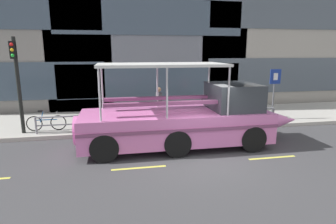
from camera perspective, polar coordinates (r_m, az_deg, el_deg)
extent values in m
plane|color=#3D3D3F|center=(10.49, 7.04, -8.79)|extent=(120.00, 120.00, 0.00)
cube|color=#A8A59E|center=(15.65, 0.78, -1.28)|extent=(32.00, 4.80, 0.18)
cube|color=#B2ADA3|center=(13.30, 2.95, -3.74)|extent=(32.00, 0.18, 0.18)
cube|color=#DBD64C|center=(9.43, -5.94, -11.26)|extent=(1.80, 0.12, 0.01)
cube|color=#DBD64C|center=(10.88, 20.44, -8.70)|extent=(1.80, 0.12, 0.01)
cube|color=#3D4C5B|center=(18.78, -29.97, 5.35)|extent=(11.09, 0.06, 2.23)
cube|color=#3D4C5B|center=(17.92, -3.23, 6.40)|extent=(11.65, 0.06, 2.12)
cube|color=#3D4C5B|center=(17.95, -3.39, 18.76)|extent=(11.65, 0.06, 2.12)
cube|color=#4C5660|center=(20.89, 21.17, 6.99)|extent=(9.88, 0.06, 2.34)
cube|color=#4C5660|center=(21.00, 22.11, 18.62)|extent=(9.88, 0.06, 2.34)
cylinder|color=gray|center=(13.26, -0.84, -0.07)|extent=(11.43, 0.07, 0.07)
cylinder|color=gray|center=(13.34, -0.83, -1.63)|extent=(11.43, 0.06, 0.06)
cylinder|color=gray|center=(13.59, -25.31, -2.57)|extent=(0.09, 0.09, 0.74)
cylinder|color=gray|center=(13.27, -18.47, -2.35)|extent=(0.09, 0.09, 0.74)
cylinder|color=gray|center=(13.15, -11.41, -2.08)|extent=(0.09, 0.09, 0.74)
cylinder|color=gray|center=(13.23, -4.32, -1.79)|extent=(0.09, 0.09, 0.74)
cylinder|color=gray|center=(13.50, 2.58, -1.47)|extent=(0.09, 0.09, 0.74)
cylinder|color=gray|center=(13.96, 9.11, -1.15)|extent=(0.09, 0.09, 0.74)
cylinder|color=gray|center=(14.60, 15.15, -0.85)|extent=(0.09, 0.09, 0.74)
cylinder|color=gray|center=(15.38, 20.63, -0.56)|extent=(0.09, 0.09, 0.74)
cylinder|color=black|center=(13.75, -28.13, 4.62)|extent=(0.16, 0.16, 4.18)
cube|color=black|center=(13.48, -29.04, 10.99)|extent=(0.24, 0.20, 0.72)
sphere|color=red|center=(13.38, -29.28, 11.91)|extent=(0.14, 0.14, 0.14)
sphere|color=gold|center=(13.38, -29.18, 10.97)|extent=(0.14, 0.14, 0.14)
sphere|color=green|center=(13.38, -29.09, 10.04)|extent=(0.14, 0.14, 0.14)
cylinder|color=#4C4F54|center=(15.82, 20.69, 3.28)|extent=(0.08, 0.08, 2.64)
cube|color=navy|center=(15.67, 21.05, 6.76)|extent=(0.60, 0.04, 0.76)
cube|color=white|center=(15.65, 21.09, 6.75)|extent=(0.24, 0.01, 0.36)
torus|color=black|center=(13.88, -21.42, -2.02)|extent=(0.70, 0.04, 0.70)
torus|color=black|center=(14.11, -25.57, -2.16)|extent=(0.70, 0.04, 0.70)
cylinder|color=#1E66B2|center=(13.95, -23.56, -1.47)|extent=(0.95, 0.04, 0.04)
cylinder|color=#1E66B2|center=(13.96, -24.33, -0.93)|extent=(0.19, 0.04, 0.51)
cube|color=black|center=(13.92, -24.59, 0.18)|extent=(0.20, 0.08, 0.06)
cylinder|color=#A5A5AA|center=(13.78, -21.74, -0.02)|extent=(0.03, 0.46, 0.03)
cube|color=pink|center=(11.15, 1.54, -2.80)|extent=(7.35, 2.49, 1.16)
cone|color=pink|center=(12.87, 21.53, -1.62)|extent=(1.65, 1.11, 1.11)
cylinder|color=pink|center=(10.98, -17.57, -3.61)|extent=(0.37, 1.11, 1.11)
cube|color=#783F64|center=(9.92, 3.12, -3.85)|extent=(7.35, 0.04, 0.12)
sphere|color=white|center=(13.08, 23.08, -1.31)|extent=(0.22, 0.22, 0.22)
cube|color=#33383D|center=(11.66, 13.13, 3.10)|extent=(1.84, 2.09, 1.04)
cube|color=silver|center=(10.67, -1.32, 9.59)|extent=(4.78, 2.29, 0.10)
cylinder|color=#B2B2B7|center=(12.38, 8.30, 5.50)|extent=(0.07, 0.07, 1.77)
cylinder|color=#B2B2B7|center=(10.35, 12.27, 4.04)|extent=(0.07, 0.07, 1.77)
cylinder|color=#B2B2B7|center=(11.83, -2.18, 5.31)|extent=(0.07, 0.07, 1.77)
cylinder|color=#B2B2B7|center=(9.69, -0.20, 3.77)|extent=(0.07, 0.07, 1.77)
cylinder|color=#B2B2B7|center=(11.71, -13.27, 4.92)|extent=(0.07, 0.07, 1.77)
cylinder|color=#B2B2B7|center=(9.53, -13.75, 3.28)|extent=(0.07, 0.07, 1.77)
cube|color=#783F64|center=(11.40, -1.78, 2.85)|extent=(4.40, 0.28, 0.12)
cube|color=#783F64|center=(10.24, -0.72, 1.78)|extent=(4.40, 0.28, 0.12)
cylinder|color=black|center=(13.13, 12.28, -2.38)|extent=(1.00, 0.28, 1.00)
cylinder|color=black|center=(11.14, 16.89, -5.27)|extent=(1.00, 0.28, 1.00)
cylinder|color=black|center=(12.29, -0.46, -3.09)|extent=(1.00, 0.28, 1.00)
cylinder|color=black|center=(10.14, 1.91, -6.46)|extent=(1.00, 0.28, 1.00)
cylinder|color=black|center=(12.11, -12.54, -3.62)|extent=(1.00, 0.28, 1.00)
cylinder|color=black|center=(9.92, -12.85, -7.20)|extent=(1.00, 0.28, 1.00)
cylinder|color=#47423D|center=(15.58, 9.60, 0.46)|extent=(0.11, 0.11, 0.87)
cylinder|color=#47423D|center=(15.73, 9.90, 0.56)|extent=(0.11, 0.11, 0.87)
cube|color=maroon|center=(15.52, 9.85, 3.20)|extent=(0.37, 0.36, 0.62)
cylinder|color=maroon|center=(15.34, 9.46, 2.99)|extent=(0.08, 0.08, 0.55)
cylinder|color=maroon|center=(15.71, 10.22, 3.18)|extent=(0.08, 0.08, 0.55)
sphere|color=tan|center=(15.46, 9.91, 4.85)|extent=(0.24, 0.24, 0.24)
cylinder|color=#47423D|center=(14.56, -1.65, -0.18)|extent=(0.11, 0.11, 0.88)
cylinder|color=#47423D|center=(14.70, -2.03, -0.06)|extent=(0.11, 0.11, 0.88)
cube|color=#38383D|center=(14.49, -1.86, 2.79)|extent=(0.31, 0.38, 0.62)
cylinder|color=#38383D|center=(14.31, -1.38, 2.55)|extent=(0.08, 0.08, 0.56)
cylinder|color=#38383D|center=(14.67, -2.33, 2.78)|extent=(0.08, 0.08, 0.56)
sphere|color=#936B4C|center=(14.42, -1.88, 4.58)|extent=(0.24, 0.24, 0.24)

